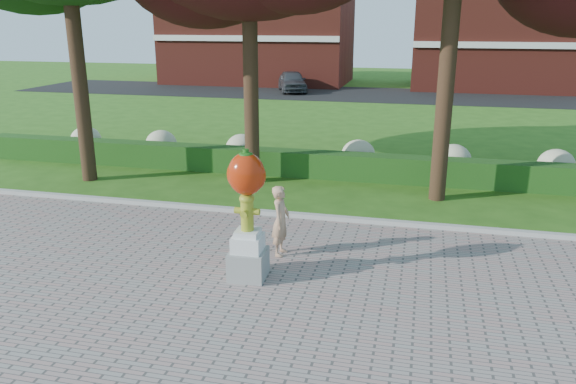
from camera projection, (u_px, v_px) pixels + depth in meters
The scene contains 10 objects.
ground at pixel (260, 267), 11.29m from camera, with size 100.00×100.00×0.00m, color #2C5B16.
curb at pixel (294, 216), 14.05m from camera, with size 40.00×0.18×0.15m, color #ADADA5.
lawn_hedge at pixel (323, 165), 17.67m from camera, with size 24.00×0.70×0.80m, color #154B17.
hydrangea_row at pixel (345, 154), 18.43m from camera, with size 20.10×1.10×0.99m.
street at pixel (378, 95), 37.30m from camera, with size 50.00×8.00×0.02m, color black.
building_left at pixel (259, 37), 44.10m from camera, with size 14.00×8.00×7.00m, color maroon.
building_right at pixel (500, 43), 40.14m from camera, with size 12.00×8.00×6.40m, color maroon.
hydrant_sculpture at pixel (247, 212), 10.38m from camera, with size 0.73×0.71×2.52m.
woman at pixel (281, 221), 11.62m from camera, with size 0.55×0.36×1.50m, color tan.
parked_car at pixel (292, 81), 38.56m from camera, with size 1.70×4.22×1.44m, color #3F4247.
Camera 1 is at (2.97, -9.92, 4.77)m, focal length 35.00 mm.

